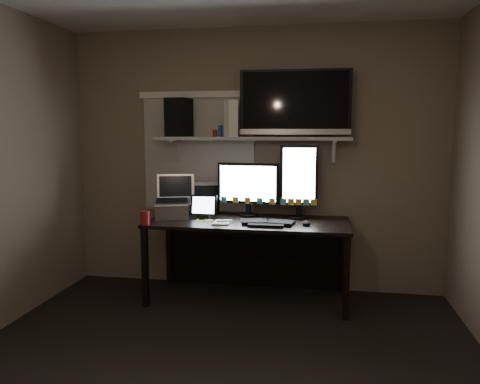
% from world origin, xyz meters
% --- Properties ---
extents(floor, '(3.60, 3.60, 0.00)m').
position_xyz_m(floor, '(0.00, 0.00, 0.00)').
color(floor, black).
rests_on(floor, ground).
extents(back_wall, '(3.60, 0.00, 3.60)m').
position_xyz_m(back_wall, '(0.00, 1.80, 1.25)').
color(back_wall, '#7B6958').
rests_on(back_wall, floor).
extents(window_blinds, '(1.10, 0.02, 1.10)m').
position_xyz_m(window_blinds, '(-0.55, 1.79, 1.30)').
color(window_blinds, beige).
rests_on(window_blinds, back_wall).
extents(desk, '(1.80, 0.75, 0.73)m').
position_xyz_m(desk, '(0.00, 1.55, 0.55)').
color(desk, black).
rests_on(desk, floor).
extents(wall_shelf, '(1.80, 0.35, 0.03)m').
position_xyz_m(wall_shelf, '(0.00, 1.62, 1.46)').
color(wall_shelf, '#B2B3AE').
rests_on(wall_shelf, back_wall).
extents(monitor_landscape, '(0.59, 0.12, 0.52)m').
position_xyz_m(monitor_landscape, '(-0.04, 1.66, 0.99)').
color(monitor_landscape, black).
rests_on(monitor_landscape, desk).
extents(monitor_portrait, '(0.35, 0.08, 0.69)m').
position_xyz_m(monitor_portrait, '(0.44, 1.62, 1.08)').
color(monitor_portrait, black).
rests_on(monitor_portrait, desk).
extents(keyboard, '(0.47, 0.19, 0.03)m').
position_xyz_m(keyboard, '(0.19, 1.31, 0.74)').
color(keyboard, black).
rests_on(keyboard, desk).
extents(mouse, '(0.10, 0.12, 0.04)m').
position_xyz_m(mouse, '(0.52, 1.30, 0.75)').
color(mouse, black).
rests_on(mouse, desk).
extents(notepad, '(0.15, 0.21, 0.01)m').
position_xyz_m(notepad, '(-0.21, 1.27, 0.74)').
color(notepad, silver).
rests_on(notepad, desk).
extents(tablet, '(0.25, 0.10, 0.22)m').
position_xyz_m(tablet, '(-0.43, 1.48, 0.84)').
color(tablet, black).
rests_on(tablet, desk).
extents(file_sorter, '(0.26, 0.18, 0.30)m').
position_xyz_m(file_sorter, '(-0.45, 1.71, 0.88)').
color(file_sorter, black).
rests_on(file_sorter, desk).
extents(laptop, '(0.41, 0.37, 0.39)m').
position_xyz_m(laptop, '(-0.72, 1.43, 0.93)').
color(laptop, '#B7B8BC').
rests_on(laptop, desk).
extents(cup, '(0.09, 0.09, 0.12)m').
position_xyz_m(cup, '(-0.85, 1.10, 0.79)').
color(cup, maroon).
rests_on(cup, desk).
extents(sticky_notes, '(0.35, 0.28, 0.00)m').
position_xyz_m(sticky_notes, '(-0.31, 1.33, 0.73)').
color(sticky_notes, yellow).
rests_on(sticky_notes, desk).
extents(tv, '(1.00, 0.18, 0.60)m').
position_xyz_m(tv, '(0.39, 1.66, 1.78)').
color(tv, black).
rests_on(tv, wall_shelf).
extents(game_console, '(0.17, 0.29, 0.33)m').
position_xyz_m(game_console, '(-0.20, 1.65, 1.65)').
color(game_console, silver).
rests_on(game_console, wall_shelf).
extents(speaker, '(0.22, 0.26, 0.36)m').
position_xyz_m(speaker, '(-0.69, 1.61, 1.66)').
color(speaker, black).
rests_on(speaker, wall_shelf).
extents(bottles, '(0.25, 0.10, 0.15)m').
position_xyz_m(bottles, '(-0.24, 1.58, 1.56)').
color(bottles, '#A50F0C').
rests_on(bottles, wall_shelf).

